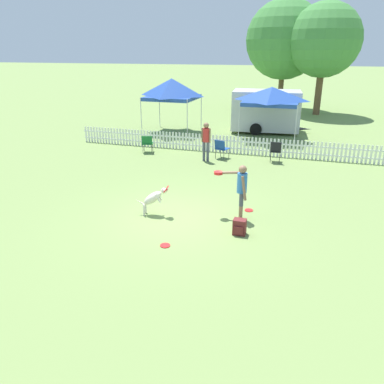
{
  "coord_description": "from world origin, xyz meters",
  "views": [
    {
      "loc": [
        3.39,
        -9.35,
        4.59
      ],
      "look_at": [
        0.37,
        0.24,
        0.78
      ],
      "focal_mm": 35.0,
      "sensor_mm": 36.0,
      "label": 1
    }
  ],
  "objects": [
    {
      "name": "backpack_on_grass",
      "position": [
        1.91,
        -0.46,
        0.21
      ],
      "size": [
        0.34,
        0.29,
        0.43
      ],
      "color": "maroon",
      "rests_on": "ground_plane"
    },
    {
      "name": "spectator_standing",
      "position": [
        -0.83,
        6.05,
        1.04
      ],
      "size": [
        0.41,
        0.27,
        1.7
      ],
      "rotation": [
        0.0,
        0.0,
        3.06
      ],
      "color": "#474C5B",
      "rests_on": "ground_plane"
    },
    {
      "name": "tree_left_grove",
      "position": [
        0.85,
        22.62,
        5.34
      ],
      "size": [
        5.98,
        5.98,
        8.34
      ],
      "color": "brown",
      "rests_on": "ground_plane"
    },
    {
      "name": "leaping_dog",
      "position": [
        -0.74,
        0.03,
        0.55
      ],
      "size": [
        1.05,
        0.42,
        0.94
      ],
      "rotation": [
        0.0,
        0.0,
        -1.38
      ],
      "color": "beige",
      "rests_on": "ground_plane"
    },
    {
      "name": "tree_right_grove",
      "position": [
        3.76,
        20.93,
        5.24
      ],
      "size": [
        5.18,
        5.18,
        7.86
      ],
      "color": "brown",
      "rests_on": "ground_plane"
    },
    {
      "name": "picket_fence",
      "position": [
        0.0,
        7.74,
        0.41
      ],
      "size": [
        16.0,
        0.04,
        0.82
      ],
      "color": "white",
      "rests_on": "ground_plane"
    },
    {
      "name": "frisbee_near_handler",
      "position": [
        0.26,
        -1.65,
        0.01
      ],
      "size": [
        0.25,
        0.25,
        0.02
      ],
      "color": "red",
      "rests_on": "ground_plane"
    },
    {
      "name": "canopy_tent_main",
      "position": [
        1.3,
        11.36,
        2.33
      ],
      "size": [
        2.91,
        2.91,
        2.79
      ],
      "color": "silver",
      "rests_on": "ground_plane"
    },
    {
      "name": "handler_person",
      "position": [
        1.71,
        0.5,
        1.02
      ],
      "size": [
        1.04,
        0.5,
        1.62
      ],
      "rotation": [
        0.0,
        0.0,
        -4.53
      ],
      "color": "#8C664C",
      "rests_on": "ground_plane"
    },
    {
      "name": "folding_chair_green_right",
      "position": [
        2.11,
        6.76,
        0.56
      ],
      "size": [
        0.49,
        0.51,
        0.93
      ],
      "rotation": [
        0.0,
        0.0,
        3.21
      ],
      "color": "#333338",
      "rests_on": "ground_plane"
    },
    {
      "name": "equipment_trailer",
      "position": [
        0.83,
        13.3,
        1.27
      ],
      "size": [
        4.76,
        2.62,
        2.4
      ],
      "rotation": [
        0.0,
        0.0,
        0.1
      ],
      "color": "silver",
      "rests_on": "ground_plane"
    },
    {
      "name": "frisbee_near_dog",
      "position": [
        1.9,
        1.18,
        0.01
      ],
      "size": [
        0.25,
        0.25,
        0.02
      ],
      "color": "red",
      "rests_on": "ground_plane"
    },
    {
      "name": "folding_chair_blue_left",
      "position": [
        -0.27,
        6.63,
        0.52
      ],
      "size": [
        0.66,
        0.67,
        0.87
      ],
      "rotation": [
        0.0,
        0.0,
        2.82
      ],
      "color": "#333338",
      "rests_on": "ground_plane"
    },
    {
      "name": "ground_plane",
      "position": [
        0.0,
        0.0,
        0.0
      ],
      "size": [
        240.0,
        240.0,
        0.0
      ],
      "primitive_type": "plane",
      "color": "olive"
    },
    {
      "name": "folding_chair_center",
      "position": [
        -3.86,
        6.62,
        0.5
      ],
      "size": [
        0.62,
        0.63,
        0.84
      ],
      "rotation": [
        0.0,
        0.0,
        3.43
      ],
      "color": "#333338",
      "rests_on": "ground_plane"
    },
    {
      "name": "canopy_tent_secondary",
      "position": [
        -4.38,
        11.45,
        2.51
      ],
      "size": [
        2.79,
        2.79,
        3.09
      ],
      "color": "silver",
      "rests_on": "ground_plane"
    }
  ]
}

